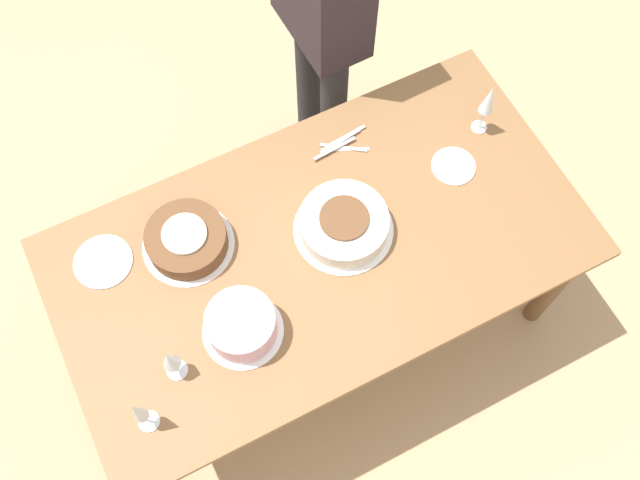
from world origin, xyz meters
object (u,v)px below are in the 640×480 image
at_px(wine_glass_far, 138,412).
at_px(wine_glass_extra, 489,101).
at_px(cake_back_decorated, 241,325).
at_px(cake_center_white, 344,224).
at_px(wine_glass_near, 170,360).
at_px(cake_front_chocolate, 187,240).

bearing_deg(wine_glass_far, wine_glass_extra, -162.96).
xyz_separation_m(cake_back_decorated, wine_glass_extra, (-1.07, -0.31, 0.10)).
bearing_deg(cake_center_white, wine_glass_near, 15.95).
distance_m(cake_center_white, cake_front_chocolate, 0.52).
xyz_separation_m(cake_back_decorated, wine_glass_far, (0.37, 0.13, 0.09)).
height_order(wine_glass_near, wine_glass_far, wine_glass_far).
distance_m(wine_glass_near, wine_glass_extra, 1.35).
distance_m(cake_back_decorated, wine_glass_near, 0.24).
bearing_deg(cake_back_decorated, cake_front_chocolate, -83.58).
relative_size(cake_front_chocolate, wine_glass_far, 1.35).
relative_size(wine_glass_far, wine_glass_extra, 0.96).
bearing_deg(cake_back_decorated, wine_glass_near, 5.85).
xyz_separation_m(cake_front_chocolate, wine_glass_extra, (-1.11, 0.04, 0.12)).
relative_size(cake_center_white, cake_front_chocolate, 1.10).
distance_m(cake_center_white, wine_glass_far, 0.87).
bearing_deg(wine_glass_extra, wine_glass_near, 14.39).
bearing_deg(cake_front_chocolate, wine_glass_near, 62.87).
bearing_deg(wine_glass_extra, cake_front_chocolate, -2.22).
distance_m(wine_glass_near, wine_glass_far, 0.17).
bearing_deg(wine_glass_near, wine_glass_extra, -165.61).
bearing_deg(wine_glass_extra, wine_glass_far, 17.04).
bearing_deg(cake_center_white, cake_back_decorated, 20.89).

